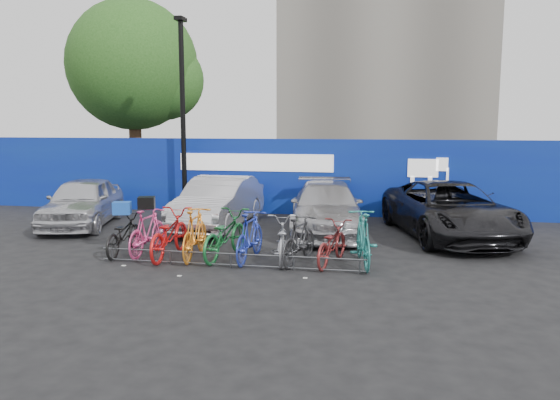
% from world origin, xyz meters
% --- Properties ---
extents(ground, '(100.00, 100.00, 0.00)m').
position_xyz_m(ground, '(0.00, 0.00, 0.00)').
color(ground, black).
rests_on(ground, ground).
extents(hoarding, '(22.00, 0.18, 2.40)m').
position_xyz_m(hoarding, '(0.01, 6.00, 1.20)').
color(hoarding, '#0A1C92').
rests_on(hoarding, ground).
extents(tree, '(5.40, 5.20, 7.80)m').
position_xyz_m(tree, '(-6.77, 10.06, 5.07)').
color(tree, '#382314').
rests_on(tree, ground).
extents(lamppost, '(0.25, 0.50, 6.11)m').
position_xyz_m(lamppost, '(-3.20, 5.40, 3.27)').
color(lamppost, black).
rests_on(lamppost, ground).
extents(bike_rack, '(5.60, 0.03, 0.30)m').
position_xyz_m(bike_rack, '(-0.00, -0.60, 0.16)').
color(bike_rack, '#595B60').
rests_on(bike_rack, ground).
extents(car_0, '(2.53, 4.31, 1.38)m').
position_xyz_m(car_0, '(-5.32, 2.93, 0.69)').
color(car_0, silver).
rests_on(car_0, ground).
extents(car_1, '(1.69, 4.36, 1.42)m').
position_xyz_m(car_1, '(-1.46, 3.34, 0.71)').
color(car_1, '#B6B6BB').
rests_on(car_1, ground).
extents(car_2, '(2.43, 4.77, 1.33)m').
position_xyz_m(car_2, '(1.55, 3.29, 0.66)').
color(car_2, '#A6A6AA').
rests_on(car_2, ground).
extents(car_3, '(3.59, 5.53, 1.42)m').
position_xyz_m(car_3, '(4.70, 3.23, 0.71)').
color(car_3, black).
rests_on(car_3, ground).
extents(bike_0, '(0.69, 1.76, 0.91)m').
position_xyz_m(bike_0, '(-2.66, 0.03, 0.46)').
color(bike_0, black).
rests_on(bike_0, ground).
extents(bike_1, '(0.57, 1.75, 1.04)m').
position_xyz_m(bike_1, '(-2.11, 0.10, 0.52)').
color(bike_1, '#DE4184').
rests_on(bike_1, ground).
extents(bike_2, '(0.70, 1.99, 1.04)m').
position_xyz_m(bike_2, '(-1.54, -0.06, 0.52)').
color(bike_2, red).
rests_on(bike_2, ground).
extents(bike_3, '(0.63, 1.85, 1.10)m').
position_xyz_m(bike_3, '(-0.96, -0.03, 0.55)').
color(bike_3, orange).
rests_on(bike_3, ground).
extents(bike_4, '(1.01, 2.06, 1.03)m').
position_xyz_m(bike_4, '(-0.33, 0.10, 0.52)').
color(bike_4, '#1A6730').
rests_on(bike_4, ground).
extents(bike_5, '(0.63, 1.81, 1.07)m').
position_xyz_m(bike_5, '(0.26, -0.03, 0.53)').
color(bike_5, '#2334A7').
rests_on(bike_5, ground).
extents(bike_6, '(0.88, 1.83, 0.92)m').
position_xyz_m(bike_6, '(0.92, 0.08, 0.46)').
color(bike_6, '#9C9EA4').
rests_on(bike_6, ground).
extents(bike_7, '(0.87, 1.73, 1.00)m').
position_xyz_m(bike_7, '(1.33, -0.06, 0.50)').
color(bike_7, '#28282B').
rests_on(bike_7, ground).
extents(bike_8, '(0.96, 1.79, 0.89)m').
position_xyz_m(bike_8, '(1.99, -0.00, 0.45)').
color(bike_8, maroon).
rests_on(bike_8, ground).
extents(bike_9, '(0.84, 1.96, 1.14)m').
position_xyz_m(bike_9, '(2.64, 0.04, 0.57)').
color(bike_9, '#257E79').
rests_on(bike_9, ground).
extents(cargo_crate, '(0.45, 0.39, 0.27)m').
position_xyz_m(cargo_crate, '(-2.66, 0.03, 1.05)').
color(cargo_crate, '#184CB5').
rests_on(cargo_crate, bike_0).
extents(cargo_topcase, '(0.44, 0.41, 0.26)m').
position_xyz_m(cargo_topcase, '(-2.11, 0.10, 1.17)').
color(cargo_topcase, black).
rests_on(cargo_topcase, bike_1).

